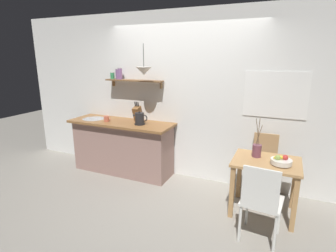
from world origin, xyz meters
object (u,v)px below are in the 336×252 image
(fruit_bowl, at_px, (281,161))
(electric_kettle, at_px, (140,119))
(dining_chair_near, at_px, (261,199))
(dining_chair_far, at_px, (264,163))
(dining_table, at_px, (266,171))
(knife_block, at_px, (138,113))
(twig_vase, at_px, (257,150))
(coffee_mug_by_sink, at_px, (107,119))
(pendant_lamp, at_px, (144,71))

(fruit_bowl, distance_m, electric_kettle, 2.20)
(dining_chair_near, bearing_deg, dining_chair_far, 93.29)
(dining_table, bearing_deg, knife_block, 167.13)
(dining_chair_near, bearing_deg, twig_vase, 101.38)
(coffee_mug_by_sink, bearing_deg, electric_kettle, 4.90)
(dining_chair_far, bearing_deg, pendant_lamp, -175.16)
(dining_table, bearing_deg, dining_chair_near, -89.19)
(dining_chair_near, relative_size, fruit_bowl, 3.71)
(twig_vase, bearing_deg, dining_table, -34.76)
(twig_vase, bearing_deg, dining_chair_far, 77.00)
(dining_chair_near, height_order, fruit_bowl, dining_chair_near)
(electric_kettle, height_order, coffee_mug_by_sink, electric_kettle)
(knife_block, bearing_deg, coffee_mug_by_sink, -151.64)
(twig_vase, distance_m, electric_kettle, 1.88)
(electric_kettle, bearing_deg, coffee_mug_by_sink, -175.10)
(twig_vase, relative_size, knife_block, 1.52)
(fruit_bowl, bearing_deg, dining_chair_near, -105.72)
(dining_chair_near, distance_m, pendant_lamp, 2.47)
(dining_table, height_order, dining_chair_far, dining_chair_far)
(dining_table, relative_size, coffee_mug_by_sink, 6.51)
(dining_chair_far, xyz_separation_m, coffee_mug_by_sink, (-2.56, -0.21, 0.45))
(dining_table, distance_m, coffee_mug_by_sink, 2.65)
(knife_block, distance_m, pendant_lamp, 0.79)
(dining_table, bearing_deg, electric_kettle, 171.61)
(dining_table, height_order, coffee_mug_by_sink, coffee_mug_by_sink)
(fruit_bowl, xyz_separation_m, twig_vase, (-0.30, 0.16, 0.04))
(fruit_bowl, xyz_separation_m, electric_kettle, (-2.16, 0.36, 0.24))
(fruit_bowl, height_order, electric_kettle, electric_kettle)
(pendant_lamp, bearing_deg, fruit_bowl, -10.08)
(fruit_bowl, relative_size, coffee_mug_by_sink, 1.97)
(dining_chair_far, distance_m, electric_kettle, 2.01)
(dining_table, height_order, electric_kettle, electric_kettle)
(dining_chair_near, relative_size, electric_kettle, 3.60)
(dining_chair_far, bearing_deg, electric_kettle, -175.29)
(dining_chair_near, xyz_separation_m, electric_kettle, (-2.00, 0.92, 0.50))
(dining_chair_near, height_order, twig_vase, twig_vase)
(twig_vase, bearing_deg, coffee_mug_by_sink, 176.61)
(coffee_mug_by_sink, bearing_deg, fruit_bowl, -6.38)
(dining_table, bearing_deg, pendant_lamp, 171.09)
(dining_table, xyz_separation_m, dining_chair_near, (0.01, -0.63, -0.07))
(dining_chair_far, distance_m, knife_block, 2.17)
(knife_block, bearing_deg, twig_vase, -11.15)
(electric_kettle, bearing_deg, twig_vase, -6.13)
(dining_table, xyz_separation_m, coffee_mug_by_sink, (-2.61, 0.24, 0.38))
(fruit_bowl, bearing_deg, pendant_lamp, 169.92)
(dining_chair_far, bearing_deg, twig_vase, -103.00)
(electric_kettle, bearing_deg, dining_chair_far, 4.71)
(twig_vase, height_order, knife_block, knife_block)
(twig_vase, xyz_separation_m, pendant_lamp, (-1.76, 0.20, 0.97))
(dining_chair_near, distance_m, fruit_bowl, 0.63)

